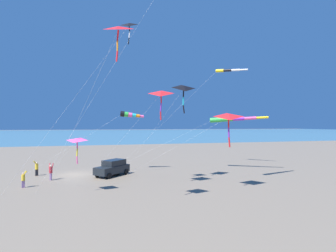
{
  "coord_description": "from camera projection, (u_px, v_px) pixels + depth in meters",
  "views": [
    {
      "loc": [
        -32.37,
        -3.44,
        6.03
      ],
      "look_at": [
        -7.09,
        -9.95,
        5.92
      ],
      "focal_mm": 26.84,
      "sensor_mm": 36.0,
      "label": 1
    }
  ],
  "objects": [
    {
      "name": "kite_delta_teal_far_right",
      "position": [
        229.0,
        117.0,
        22.97
      ],
      "size": [
        10.35,
        9.76,
        7.28
      ],
      "color": "red",
      "rests_on": "ground_plane"
    },
    {
      "name": "ground_plane",
      "position": [
        74.0,
        174.0,
        30.51
      ],
      "size": [
        600.0,
        600.0,
        0.0
      ],
      "primitive_type": "plane",
      "color": "#756654"
    },
    {
      "name": "kite_delta_purple_drifting",
      "position": [
        77.0,
        140.0,
        21.92
      ],
      "size": [
        5.73,
        5.03,
        5.0
      ],
      "color": "#EF4C93",
      "rests_on": "ground_plane"
    },
    {
      "name": "cooler_box",
      "position": [
        111.0,
        170.0,
        32.16
      ],
      "size": [
        0.62,
        0.42,
        0.42
      ],
      "color": "red",
      "rests_on": "ground_plane"
    },
    {
      "name": "ocean_water_strip",
      "position": [
        99.0,
        133.0,
        190.29
      ],
      "size": [
        240.0,
        600.0,
        0.01
      ],
      "primitive_type": "cube",
      "color": "teal",
      "rests_on": "ground_plane"
    },
    {
      "name": "person_adult_flyer",
      "position": [
        51.0,
        171.0,
        27.38
      ],
      "size": [
        0.58,
        0.46,
        1.84
      ],
      "color": "#8E6B9E",
      "rests_on": "ground_plane"
    },
    {
      "name": "kite_delta_green_low_center",
      "position": [
        118.0,
        29.0,
        16.99
      ],
      "size": [
        11.11,
        7.2,
        12.91
      ],
      "color": "red",
      "rests_on": "ground_plane"
    },
    {
      "name": "kite_delta_long_streamer_left",
      "position": [
        184.0,
        88.0,
        26.64
      ],
      "size": [
        10.71,
        6.16,
        10.49
      ],
      "color": "black",
      "rests_on": "ground_plane"
    },
    {
      "name": "parked_car",
      "position": [
        113.0,
        168.0,
        29.88
      ],
      "size": [
        4.34,
        4.36,
        1.85
      ],
      "color": "black",
      "rests_on": "ground_plane"
    },
    {
      "name": "person_child_grey_jacket",
      "position": [
        23.0,
        179.0,
        24.08
      ],
      "size": [
        0.49,
        0.56,
        1.61
      ],
      "color": "#8E6B9E",
      "rests_on": "ground_plane"
    },
    {
      "name": "kite_windsock_black_fish_shape",
      "position": [
        227.0,
        71.0,
        36.82
      ],
      "size": [
        3.8,
        19.16,
        14.35
      ],
      "color": "yellow",
      "rests_on": "ground_plane"
    },
    {
      "name": "kite_windsock_striped_overhead",
      "position": [
        129.0,
        115.0,
        32.8
      ],
      "size": [
        0.88,
        14.32,
        7.87
      ],
      "color": "black",
      "rests_on": "ground_plane"
    },
    {
      "name": "person_child_green_jacket",
      "position": [
        37.0,
        168.0,
        29.74
      ],
      "size": [
        0.57,
        0.64,
        1.8
      ],
      "color": "#232328",
      "rests_on": "ground_plane"
    },
    {
      "name": "kite_delta_long_streamer_right",
      "position": [
        129.0,
        25.0,
        23.07
      ],
      "size": [
        1.77,
        11.55,
        15.65
      ],
      "color": "black",
      "rests_on": "ground_plane"
    },
    {
      "name": "kite_windsock_yellow_midlevel",
      "position": [
        230.0,
        119.0,
        33.6
      ],
      "size": [
        5.93,
        20.01,
        7.18
      ],
      "color": "green",
      "rests_on": "ground_plane"
    },
    {
      "name": "kite_delta_rainbow_low_near",
      "position": [
        161.0,
        94.0,
        23.83
      ],
      "size": [
        8.77,
        7.83,
        9.49
      ],
      "color": "red",
      "rests_on": "ground_plane"
    }
  ]
}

